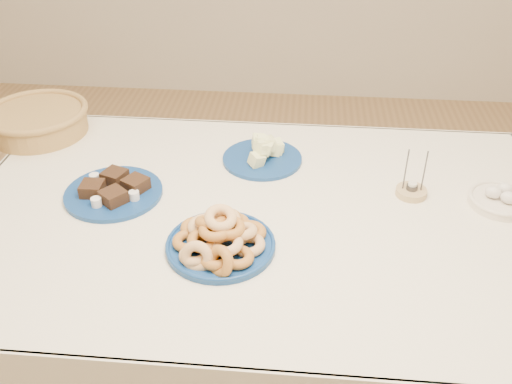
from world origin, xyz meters
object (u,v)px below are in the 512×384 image
candle_holder (411,191)px  egg_bowl (501,199)px  donut_platter (220,239)px  brownie_plate (114,191)px  dining_table (258,241)px  melon_plate (264,153)px  wicker_basket (38,119)px

candle_holder → egg_bowl: candle_holder is taller
donut_platter → brownie_plate: donut_platter is taller
dining_table → egg_bowl: egg_bowl is taller
candle_holder → melon_plate: bearing=160.3°
donut_platter → brownie_plate: (-0.35, 0.22, -0.02)m
brownie_plate → wicker_basket: bearing=136.1°
donut_platter → candle_holder: candle_holder is taller
melon_plate → egg_bowl: 0.72m
candle_holder → egg_bowl: (0.25, -0.03, 0.00)m
donut_platter → brownie_plate: size_ratio=1.02×
melon_plate → egg_bowl: bearing=-15.1°
wicker_basket → candle_holder: size_ratio=2.74×
candle_holder → donut_platter: bearing=-150.2°
dining_table → donut_platter: size_ratio=4.69×
brownie_plate → donut_platter: bearing=-32.2°
brownie_plate → wicker_basket: size_ratio=0.87×
dining_table → wicker_basket: bearing=153.3°
dining_table → donut_platter: (-0.08, -0.18, 0.14)m
melon_plate → egg_bowl: melon_plate is taller
dining_table → brownie_plate: bearing=174.3°
melon_plate → egg_bowl: size_ratio=1.18×
dining_table → melon_plate: size_ratio=6.23×
candle_holder → egg_bowl: size_ratio=0.65×
donut_platter → egg_bowl: size_ratio=1.57×
wicker_basket → candle_holder: candle_holder is taller
melon_plate → brownie_plate: 0.49m
wicker_basket → candle_holder: 1.28m
donut_platter → candle_holder: bearing=29.8°
wicker_basket → egg_bowl: wicker_basket is taller
brownie_plate → melon_plate: bearing=29.7°
donut_platter → egg_bowl: donut_platter is taller
dining_table → wicker_basket: 0.92m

